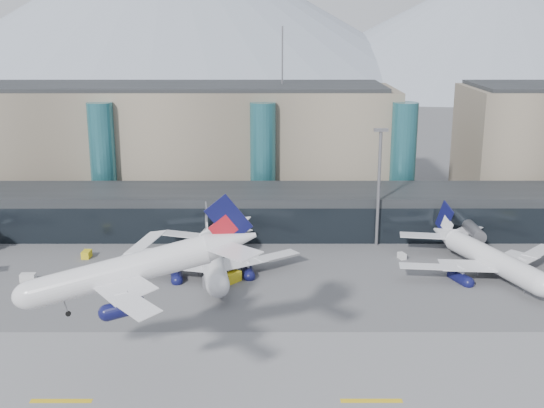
# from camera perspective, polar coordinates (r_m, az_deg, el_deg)

# --- Properties ---
(ground) EXTENTS (900.00, 900.00, 0.00)m
(ground) POSITION_cam_1_polar(r_m,az_deg,el_deg) (104.66, -4.02, -11.86)
(ground) COLOR #515154
(ground) RESTS_ON ground
(runway_strip) EXTENTS (400.00, 40.00, 0.04)m
(runway_strip) POSITION_cam_1_polar(r_m,az_deg,el_deg) (91.58, -4.68, -16.11)
(runway_strip) COLOR slate
(runway_strip) RESTS_ON ground
(runway_markings) EXTENTS (128.00, 1.00, 0.02)m
(runway_markings) POSITION_cam_1_polar(r_m,az_deg,el_deg) (91.56, -4.68, -16.09)
(runway_markings) COLOR gold
(runway_markings) RESTS_ON ground
(concourse) EXTENTS (170.00, 27.00, 10.00)m
(concourse) POSITION_cam_1_polar(r_m,az_deg,el_deg) (156.78, -2.66, -0.60)
(concourse) COLOR black
(concourse) RESTS_ON ground
(terminal_main) EXTENTS (130.00, 30.00, 31.00)m
(terminal_main) POSITION_cam_1_polar(r_m,az_deg,el_deg) (188.55, -9.90, 5.14)
(terminal_main) COLOR gray
(terminal_main) RESTS_ON ground
(teal_towers) EXTENTS (116.40, 19.40, 46.00)m
(teal_towers) POSITION_cam_1_polar(r_m,az_deg,el_deg) (171.76, -7.46, 3.78)
(teal_towers) COLOR #286771
(teal_towers) RESTS_ON ground
(mountain_ridge) EXTENTS (910.00, 400.00, 110.00)m
(mountain_ridge) POSITION_cam_1_polar(r_m,az_deg,el_deg) (473.10, 1.05, 14.93)
(mountain_ridge) COLOR gray
(mountain_ridge) RESTS_ON ground
(lightmast_mid) EXTENTS (3.00, 1.20, 25.60)m
(lightmast_mid) POSITION_cam_1_polar(r_m,az_deg,el_deg) (146.63, 8.94, 1.93)
(lightmast_mid) COLOR slate
(lightmast_mid) RESTS_ON ground
(hero_jet) EXTENTS (33.08, 33.08, 10.74)m
(hero_jet) POSITION_cam_1_polar(r_m,az_deg,el_deg) (88.78, -10.61, -4.60)
(hero_jet) COLOR silver
(hero_jet) RESTS_ON ground
(jet_parked_mid) EXTENTS (36.22, 36.48, 11.81)m
(jet_parked_mid) POSITION_cam_1_polar(r_m,az_deg,el_deg) (133.16, -5.14, -3.76)
(jet_parked_mid) COLOR silver
(jet_parked_mid) RESTS_ON ground
(jet_parked_right) EXTENTS (35.64, 37.85, 12.17)m
(jet_parked_right) POSITION_cam_1_polar(r_m,az_deg,el_deg) (138.76, 17.14, -3.55)
(jet_parked_right) COLOR silver
(jet_parked_right) RESTS_ON ground
(veh_a) EXTENTS (2.79, 1.60, 1.55)m
(veh_a) POSITION_cam_1_polar(r_m,az_deg,el_deg) (136.30, -19.74, -5.82)
(veh_a) COLOR silver
(veh_a) RESTS_ON ground
(veh_b) EXTENTS (1.73, 2.68, 1.50)m
(veh_b) POSITION_cam_1_polar(r_m,az_deg,el_deg) (145.94, -15.25, -4.08)
(veh_b) COLOR gold
(veh_b) RESTS_ON ground
(veh_c) EXTENTS (4.45, 2.96, 2.27)m
(veh_c) POSITION_cam_1_polar(r_m,az_deg,el_deg) (126.16, -4.79, -6.45)
(veh_c) COLOR #535358
(veh_c) RESTS_ON ground
(veh_d) EXTENTS (2.82, 2.72, 1.46)m
(veh_d) POSITION_cam_1_polar(r_m,az_deg,el_deg) (148.23, 16.39, -3.87)
(veh_d) COLOR silver
(veh_d) RESTS_ON ground
(veh_g) EXTENTS (1.70, 2.29, 1.19)m
(veh_g) POSITION_cam_1_polar(r_m,az_deg,el_deg) (142.86, 10.81, -4.29)
(veh_g) COLOR silver
(veh_g) RESTS_ON ground
(veh_h) EXTENTS (3.65, 3.81, 1.91)m
(veh_h) POSITION_cam_1_polar(r_m,az_deg,el_deg) (128.27, -3.37, -6.14)
(veh_h) COLOR gold
(veh_h) RESTS_ON ground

